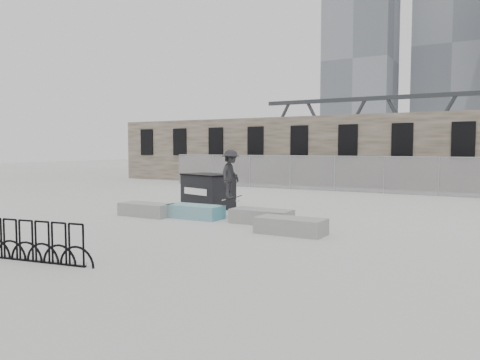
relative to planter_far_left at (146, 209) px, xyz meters
name	(u,v)px	position (x,y,z in m)	size (l,w,h in m)	color
ground	(216,221)	(2.83, 0.29, -0.26)	(120.00, 120.00, 0.00)	beige
stone_wall	(354,151)	(2.83, 16.53, 2.00)	(36.00, 2.58, 4.50)	brown
chainlink_fence	(335,173)	(2.83, 12.79, 0.78)	(22.06, 0.06, 2.02)	gray
planter_far_left	(146,209)	(0.00, 0.00, 0.00)	(2.00, 0.90, 0.47)	gray
planter_center_left	(195,211)	(1.84, 0.44, 0.00)	(2.00, 0.90, 0.47)	teal
planter_center_right	(261,216)	(4.41, 0.56, 0.00)	(2.00, 0.90, 0.47)	gray
planter_offset	(291,225)	(5.98, -0.67, 0.00)	(2.00, 0.90, 0.47)	gray
dumpster	(208,191)	(0.72, 2.95, 0.46)	(2.44, 1.90, 1.41)	black
bike_rack	(34,242)	(2.46, -6.47, 0.18)	(3.11, 0.55, 0.90)	black
skyline_towers	(457,58)	(1.83, 94.11, 20.54)	(58.00, 28.00, 48.00)	slate
skateboarder	(231,174)	(3.06, 0.86, 1.32)	(0.79, 1.15, 1.85)	black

